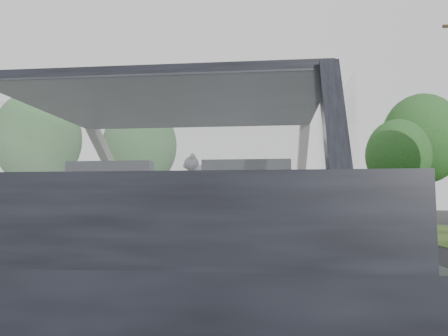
% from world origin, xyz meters
% --- Properties ---
extents(ground, '(140.00, 140.00, 0.00)m').
position_xyz_m(ground, '(0.00, 0.00, 0.00)').
color(ground, black).
rests_on(ground, ground).
extents(subject_car, '(1.80, 4.00, 1.45)m').
position_xyz_m(subject_car, '(0.00, 0.00, 0.72)').
color(subject_car, black).
rests_on(subject_car, ground).
extents(dashboard, '(1.58, 0.45, 0.30)m').
position_xyz_m(dashboard, '(0.00, 0.62, 0.85)').
color(dashboard, black).
rests_on(dashboard, subject_car).
extents(driver_seat, '(0.50, 0.72, 0.42)m').
position_xyz_m(driver_seat, '(-0.40, -0.29, 0.88)').
color(driver_seat, black).
rests_on(driver_seat, subject_car).
extents(passenger_seat, '(0.50, 0.72, 0.42)m').
position_xyz_m(passenger_seat, '(0.40, -0.29, 0.88)').
color(passenger_seat, black).
rests_on(passenger_seat, subject_car).
extents(steering_wheel, '(0.36, 0.36, 0.04)m').
position_xyz_m(steering_wheel, '(-0.40, 0.33, 0.92)').
color(steering_wheel, black).
rests_on(steering_wheel, dashboard).
extents(cat, '(0.59, 0.23, 0.26)m').
position_xyz_m(cat, '(0.16, 0.58, 1.08)').
color(cat, slate).
rests_on(cat, dashboard).
extents(guardrail, '(0.05, 90.00, 0.32)m').
position_xyz_m(guardrail, '(4.30, 10.00, 0.58)').
color(guardrail, gray).
rests_on(guardrail, ground).
extents(other_car, '(2.35, 4.97, 1.58)m').
position_xyz_m(other_car, '(-1.12, 21.30, 0.79)').
color(other_car, silver).
rests_on(other_car, ground).
extents(highway_sign, '(0.36, 0.86, 2.20)m').
position_xyz_m(highway_sign, '(7.26, 27.38, 1.10)').
color(highway_sign, '#0A4A12').
rests_on(highway_sign, ground).
extents(tree_2, '(5.66, 5.66, 6.85)m').
position_xyz_m(tree_2, '(9.58, 29.23, 3.42)').
color(tree_2, '#1C481E').
rests_on(tree_2, ground).
extents(tree_3, '(8.46, 8.46, 10.00)m').
position_xyz_m(tree_3, '(13.23, 35.02, 5.00)').
color(tree_3, '#1C481E').
rests_on(tree_3, ground).
extents(tree_5, '(5.14, 5.14, 6.98)m').
position_xyz_m(tree_5, '(-12.10, 19.53, 3.49)').
color(tree_5, '#1C481E').
rests_on(tree_5, ground).
extents(tree_6, '(5.21, 5.21, 7.65)m').
position_xyz_m(tree_6, '(-8.41, 26.09, 3.83)').
color(tree_6, '#1C481E').
rests_on(tree_6, ground).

